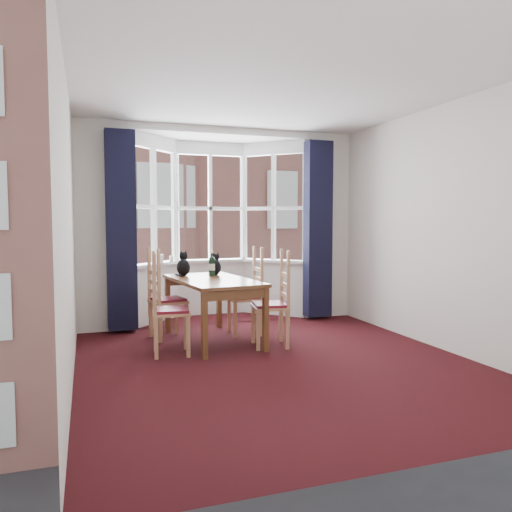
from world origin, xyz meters
name	(u,v)px	position (x,y,z in m)	size (l,w,h in m)	color
floor	(280,365)	(0.00, 0.00, 0.00)	(4.50, 4.50, 0.00)	black
ceiling	(281,87)	(0.00, 0.00, 2.80)	(4.50, 4.50, 0.00)	white
wall_left	(69,230)	(-2.00, 0.00, 1.40)	(4.50, 4.50, 0.00)	silver
wall_right	(444,228)	(2.00, 0.00, 1.40)	(4.50, 4.50, 0.00)	silver
wall_near	(424,234)	(0.00, -2.25, 1.40)	(4.00, 4.00, 0.00)	silver
wall_back_pier_left	(102,227)	(-1.65, 2.25, 1.40)	(0.70, 0.12, 2.80)	silver
wall_back_pier_right	(326,226)	(1.65, 2.25, 1.40)	(0.70, 0.12, 2.80)	silver
bay_window	(214,226)	(0.00, 2.75, 1.40)	(2.76, 0.94, 2.80)	white
curtain_left	(121,231)	(-1.42, 2.07, 1.35)	(0.38, 0.22, 2.60)	black
curtain_right	(318,229)	(1.42, 2.07, 1.35)	(0.38, 0.22, 2.60)	black
dining_table	(213,286)	(-0.41, 1.22, 0.69)	(1.00, 1.63, 0.77)	brown
chair_left_near	(163,312)	(-1.08, 0.79, 0.47)	(0.44, 0.46, 0.92)	tan
chair_left_far	(161,302)	(-0.99, 1.53, 0.47)	(0.48, 0.49, 0.92)	tan
chair_right_near	(277,306)	(0.26, 0.75, 0.47)	(0.46, 0.48, 0.92)	tan
chair_right_far	(252,298)	(0.18, 1.47, 0.47)	(0.42, 0.44, 0.92)	tan
cat_left	(183,266)	(-0.67, 1.70, 0.90)	(0.21, 0.27, 0.33)	black
cat_right	(215,266)	(-0.26, 1.66, 0.88)	(0.22, 0.25, 0.30)	black
wine_bottle	(212,265)	(-0.34, 1.53, 0.91)	(0.08, 0.08, 0.31)	black
candle_tall	(161,259)	(-0.83, 2.60, 0.93)	(0.06, 0.06, 0.12)	white
candle_short	(171,259)	(-0.68, 2.63, 0.92)	(0.06, 0.06, 0.09)	white
street	(115,325)	(0.00, 32.25, -6.00)	(80.00, 80.00, 0.00)	#333335
tenement_building	(139,218)	(0.00, 14.01, 1.60)	(18.40, 7.80, 15.20)	#9C5D50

